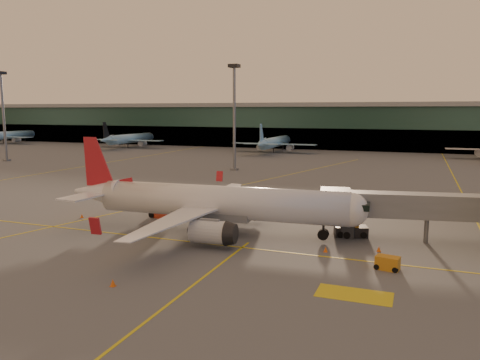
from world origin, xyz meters
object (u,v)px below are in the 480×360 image
(gpu_cart, at_px, (387,263))
(pushback_tug, at_px, (351,230))
(catering_truck, at_px, (165,200))
(main_airplane, at_px, (211,203))

(gpu_cart, xyz_separation_m, pushback_tug, (-4.78, 10.64, 0.17))
(catering_truck, xyz_separation_m, pushback_tug, (25.32, -0.79, -1.61))
(pushback_tug, bearing_deg, main_airplane, 178.78)
(catering_truck, distance_m, pushback_tug, 25.39)
(main_airplane, height_order, pushback_tug, main_airplane)
(main_airplane, bearing_deg, pushback_tug, 11.73)
(catering_truck, relative_size, gpu_cart, 2.43)
(main_airplane, xyz_separation_m, gpu_cart, (20.74, -6.20, -3.05))
(pushback_tug, bearing_deg, gpu_cart, -82.61)
(main_airplane, height_order, catering_truck, main_airplane)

